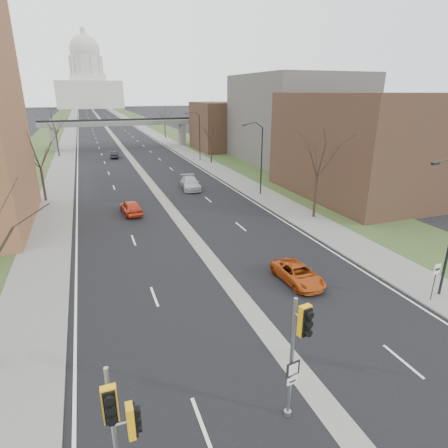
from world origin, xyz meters
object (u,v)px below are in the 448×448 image
signal_pole_left (120,421)px  car_left_near (131,207)px  car_left_far (115,155)px  signal_pole_median (298,341)px  speed_limit_sign (436,275)px  car_right_near (298,274)px  car_right_mid (190,183)px

signal_pole_left → car_left_near: bearing=83.1°
signal_pole_left → car_left_far: (5.11, 66.66, -2.67)m
signal_pole_left → signal_pole_median: size_ratio=0.96×
signal_pole_left → car_left_near: 30.10m
speed_limit_sign → car_right_near: speed_limit_sign is taller
signal_pole_median → speed_limit_sign: size_ratio=2.20×
car_right_near → car_left_far: bearing=94.3°
signal_pole_left → car_right_mid: size_ratio=0.94×
signal_pole_median → car_right_mid: (6.04, 36.96, -2.89)m
car_right_mid → car_right_near: bearing=-83.5°
car_left_far → car_right_mid: car_right_mid is taller
signal_pole_median → car_right_near: signal_pole_median is taller
signal_pole_left → car_left_near: size_ratio=1.17×
signal_pole_median → car_right_near: (6.00, 9.74, -3.06)m
signal_pole_left → car_right_near: bearing=41.3°
car_left_far → car_right_near: size_ratio=0.89×
car_right_near → car_right_mid: 27.22m
speed_limit_sign → car_right_mid: size_ratio=0.44×
signal_pole_median → car_right_mid: bearing=71.7°
signal_pole_left → car_left_far: bearing=85.9°
signal_pole_left → car_right_mid: bearing=72.2°
signal_pole_left → signal_pole_median: bearing=9.2°
car_left_near → speed_limit_sign: bearing=116.4°
speed_limit_sign → car_right_near: 8.13m
car_left_far → car_right_mid: bearing=111.5°
speed_limit_sign → car_left_near: (-14.96, 23.96, -1.03)m
car_right_near → car_right_mid: (0.05, 27.22, 0.17)m
signal_pole_median → signal_pole_left: bearing=179.9°
signal_pole_left → car_left_far: size_ratio=1.29×
signal_pole_median → speed_limit_sign: (12.36, 4.81, -1.91)m
car_left_far → car_right_near: bearing=104.7°
signal_pole_left → car_right_near: 16.57m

